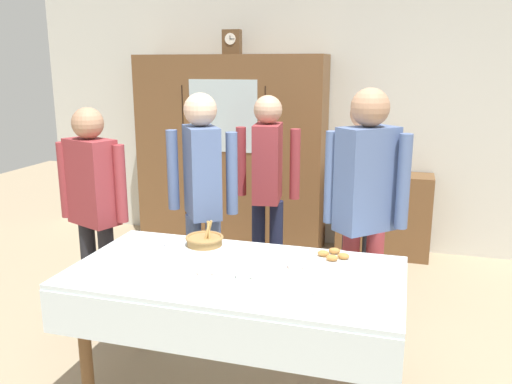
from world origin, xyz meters
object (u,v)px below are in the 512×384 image
Objects in this scene: person_near_right_end at (202,188)px; mantel_clock at (232,42)px; tea_cup_front_edge at (204,271)px; tea_cup_mid_right at (295,266)px; wall_cabinet at (231,152)px; bread_basket at (205,240)px; tea_cup_near_left at (158,243)px; spoon_back_edge at (308,293)px; person_by_cabinet at (362,188)px; person_beside_shelf at (268,177)px; tea_cup_mid_left at (243,275)px; spoon_front_edge at (234,259)px; book_stack at (386,171)px; person_behind_table_left at (93,198)px; pastry_plate at (333,257)px; dining_table at (234,290)px; spoon_center at (144,274)px; person_behind_table_right at (366,198)px; bookshelf_low at (383,215)px.

mantel_clock is at bearing 101.97° from person_near_right_end.
tea_cup_front_edge is 1.00× the size of tea_cup_mid_right.
wall_cabinet is 8.23× the size of bread_basket.
tea_cup_near_left is 1.09× the size of spoon_back_edge.
person_by_cabinet is at bearing 40.09° from tea_cup_near_left.
person_beside_shelf is (0.69, -1.20, -1.09)m from mantel_clock.
tea_cup_mid_left is 0.08× the size of person_beside_shelf.
person_beside_shelf is at bearing -59.10° from wall_cabinet.
spoon_front_edge is at bearing -121.40° from person_by_cabinet.
bread_basket is at bearing 111.37° from tea_cup_front_edge.
tea_cup_front_edge is 0.50m from tea_cup_mid_right.
person_by_cabinet is at bearing -94.58° from book_stack.
person_near_right_end reaches higher than person_behind_table_left.
tea_cup_near_left is 1.09× the size of spoon_front_edge.
pastry_plate is (1.40, -2.24, -0.20)m from wall_cabinet.
dining_table is 6.51× the size of pastry_plate.
spoon_center is (0.45, -2.76, -0.21)m from wall_cabinet.
dining_table is 8.65× the size of book_stack.
person_behind_table_right reaches higher than person_by_cabinet.
tea_cup_near_left is 0.52m from spoon_front_edge.
tea_cup_near_left is at bearing 152.56° from tea_cup_mid_left.
person_behind_table_right is at bearing 76.50° from spoon_back_edge.
book_stack is 2.49m from bread_basket.
spoon_front_edge is at bearing 145.44° from spoon_back_edge.
spoon_front_edge is (0.07, 0.28, -0.02)m from tea_cup_front_edge.
book_stack is at bearing 1.88° from mantel_clock.
person_behind_table_left is (-0.33, -2.06, -1.12)m from mantel_clock.
wall_cabinet is 2.80m from spoon_center.
mantel_clock is 0.15× the size of person_beside_shelf.
person_behind_table_right is 1.06× the size of person_beside_shelf.
person_near_right_end is at bearing 126.08° from spoon_front_edge.
bread_basket reaches higher than spoon_front_edge.
wall_cabinet is at bearing 110.12° from tea_cup_mid_left.
bookshelf_low is at bearing 88.64° from person_behind_table_right.
person_beside_shelf is at bearing 91.73° from tea_cup_front_edge.
spoon_front_edge is (-0.38, 0.06, -0.02)m from tea_cup_mid_right.
tea_cup_near_left is 0.70m from person_behind_table_left.
tea_cup_mid_right is (1.19, -2.47, -1.30)m from mantel_clock.
bookshelf_low and tea_cup_near_left have the same top height.
mantel_clock is at bearing 104.11° from bread_basket.
person_near_right_end is (-0.49, 0.77, 0.37)m from dining_table.
person_by_cabinet is (1.06, 0.45, -0.03)m from person_near_right_end.
tea_cup_mid_right is at bearing -9.49° from spoon_front_edge.
tea_cup_mid_left is (-0.61, -2.73, 0.38)m from bookshelf_low.
dining_table is 0.36m from tea_cup_mid_right.
person_beside_shelf reaches higher than dining_table.
wall_cabinet is 16.60× the size of spoon_back_edge.
wall_cabinet is at bearing 109.17° from dining_table.
tea_cup_mid_left reaches higher than spoon_back_edge.
person_behind_table_left reaches higher than spoon_front_edge.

